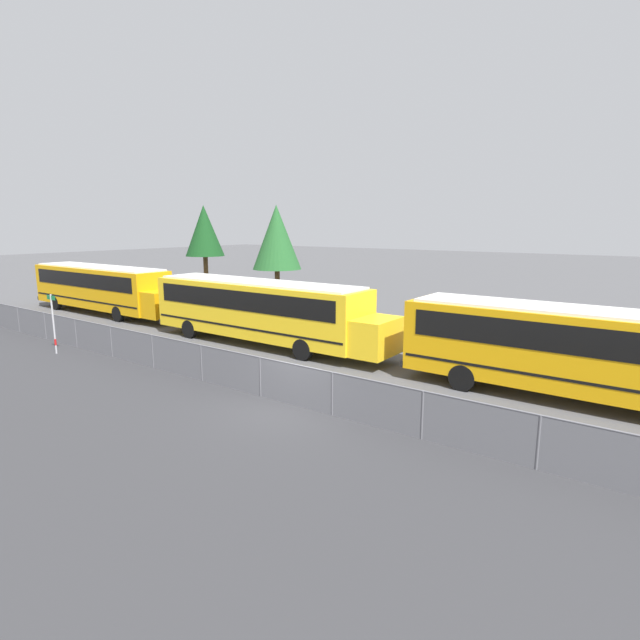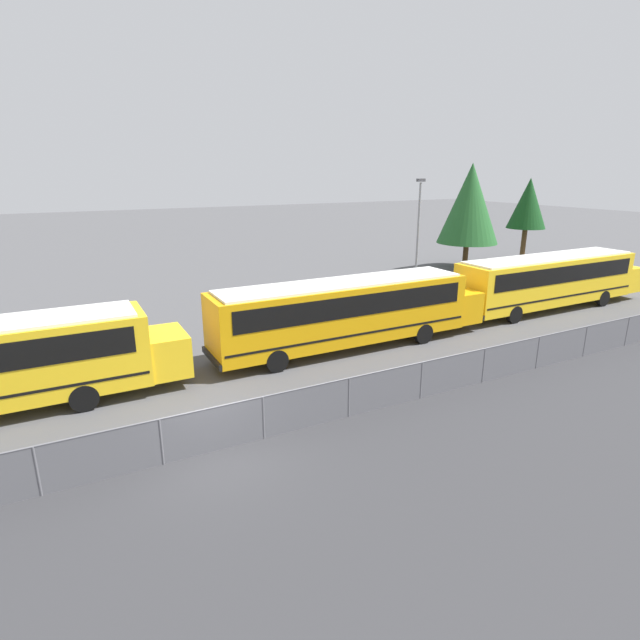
% 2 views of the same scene
% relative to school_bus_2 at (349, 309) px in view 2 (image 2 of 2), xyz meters
% --- Properties ---
extents(ground_plane, '(200.00, 200.00, 0.00)m').
position_rel_school_bus_2_xyz_m(ground_plane, '(-8.06, -5.88, -1.89)').
color(ground_plane, '#4C4C4F').
extents(road_strip, '(103.84, 12.00, 0.01)m').
position_rel_school_bus_2_xyz_m(road_strip, '(-8.06, -11.88, -1.89)').
color(road_strip, '#333335').
rests_on(road_strip, ground_plane).
extents(fence, '(69.91, 0.07, 1.43)m').
position_rel_school_bus_2_xyz_m(fence, '(-8.06, -5.88, -1.16)').
color(fence, '#9EA0A5').
rests_on(fence, ground_plane).
extents(school_bus_2, '(13.81, 2.57, 3.19)m').
position_rel_school_bus_2_xyz_m(school_bus_2, '(0.00, 0.00, 0.00)').
color(school_bus_2, orange).
rests_on(school_bus_2, ground_plane).
extents(school_bus_3, '(13.81, 2.57, 3.19)m').
position_rel_school_bus_2_xyz_m(school_bus_3, '(14.05, 0.31, 0.00)').
color(school_bus_3, yellow).
rests_on(school_bus_3, ground_plane).
extents(light_pole, '(0.60, 0.24, 7.42)m').
position_rel_school_bus_2_xyz_m(light_pole, '(10.71, 8.65, 2.20)').
color(light_pole, gray).
rests_on(light_pole, ground_plane).
extents(tree_0, '(3.36, 3.36, 7.33)m').
position_rel_school_bus_2_xyz_m(tree_0, '(25.96, 12.55, 3.22)').
color(tree_0, '#51381E').
rests_on(tree_0, ground_plane).
extents(tree_2, '(4.95, 4.95, 8.56)m').
position_rel_school_bus_2_xyz_m(tree_2, '(18.90, 12.40, 3.44)').
color(tree_2, '#51381E').
rests_on(tree_2, ground_plane).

